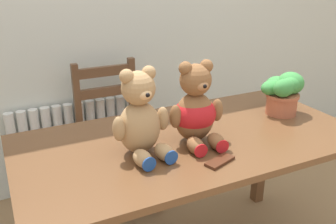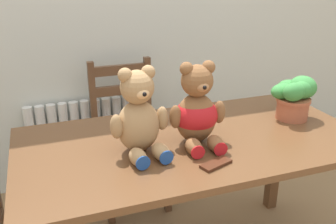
# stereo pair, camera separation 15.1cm
# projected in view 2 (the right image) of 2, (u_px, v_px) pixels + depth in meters

# --- Properties ---
(radiator) EXTENTS (0.85, 0.10, 0.61)m
(radiator) POSITION_uv_depth(u_px,v_px,m) (93.00, 146.00, 2.59)
(radiator) COLOR silver
(radiator) RESTS_ON ground_plane
(dining_table) EXTENTS (1.50, 0.77, 0.75)m
(dining_table) POSITION_uv_depth(u_px,v_px,m) (192.00, 159.00, 1.66)
(dining_table) COLOR brown
(dining_table) RESTS_ON ground_plane
(wooden_chair_behind) EXTENTS (0.40, 0.44, 0.90)m
(wooden_chair_behind) POSITION_uv_depth(u_px,v_px,m) (128.00, 134.00, 2.37)
(wooden_chair_behind) COLOR brown
(wooden_chair_behind) RESTS_ON ground_plane
(teddy_bear_left) EXTENTS (0.25, 0.25, 0.35)m
(teddy_bear_left) POSITION_uv_depth(u_px,v_px,m) (139.00, 117.00, 1.46)
(teddy_bear_left) COLOR tan
(teddy_bear_left) RESTS_ON dining_table
(teddy_bear_right) EXTENTS (0.24, 0.26, 0.35)m
(teddy_bear_right) POSITION_uv_depth(u_px,v_px,m) (197.00, 111.00, 1.55)
(teddy_bear_right) COLOR brown
(teddy_bear_right) RESTS_ON dining_table
(potted_plant) EXTENTS (0.22, 0.20, 0.21)m
(potted_plant) POSITION_uv_depth(u_px,v_px,m) (294.00, 95.00, 1.80)
(potted_plant) COLOR #B25B3D
(potted_plant) RESTS_ON dining_table
(chocolate_bar) EXTENTS (0.14, 0.09, 0.01)m
(chocolate_bar) POSITION_uv_depth(u_px,v_px,m) (216.00, 164.00, 1.41)
(chocolate_bar) COLOR #472314
(chocolate_bar) RESTS_ON dining_table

